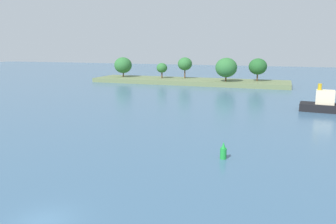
% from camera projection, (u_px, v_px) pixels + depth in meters
% --- Properties ---
extents(ground_plane, '(400.00, 400.00, 0.00)m').
position_uv_depth(ground_plane, '(43.00, 222.00, 22.94)').
color(ground_plane, '#3D607F').
extents(treeline_island, '(64.82, 14.82, 8.72)m').
position_uv_depth(treeline_island, '(190.00, 76.00, 109.05)').
color(treeline_island, '#66754C').
rests_on(treeline_island, ground).
extents(tugboat, '(9.69, 5.00, 5.24)m').
position_uv_depth(tugboat, '(327.00, 105.00, 61.79)').
color(tugboat, black).
rests_on(tugboat, ground).
extents(channel_buoy_green, '(0.70, 0.70, 1.90)m').
position_uv_depth(channel_buoy_green, '(223.00, 152.00, 35.81)').
color(channel_buoy_green, green).
rests_on(channel_buoy_green, ground).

